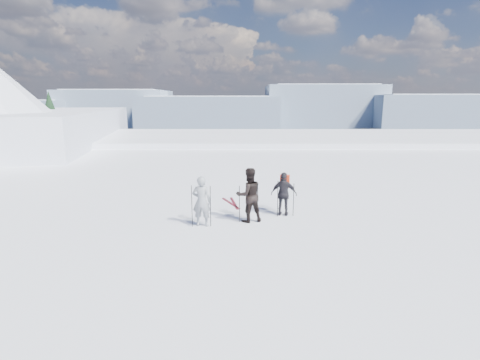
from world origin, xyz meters
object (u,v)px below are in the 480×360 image
object	(u,v)px
skier_pack	(284,194)
skier_grey	(202,201)
skis_loose	(232,203)
skier_dark	(249,195)

from	to	relation	value
skier_pack	skier_grey	bearing A→B (deg)	33.75
skis_loose	skier_pack	bearing A→B (deg)	-39.76
skier_pack	skier_dark	bearing A→B (deg)	39.78
skier_dark	skier_pack	world-z (taller)	skier_dark
skis_loose	skier_grey	bearing A→B (deg)	-109.10
skier_grey	skier_dark	bearing A→B (deg)	-157.47
skier_dark	skis_loose	size ratio (longest dim) A/B	1.08
skier_dark	skis_loose	world-z (taller)	skier_dark
skier_grey	skis_loose	distance (m)	2.93
skier_dark	skis_loose	xyz separation A→B (m)	(-0.60, 2.20, -0.90)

